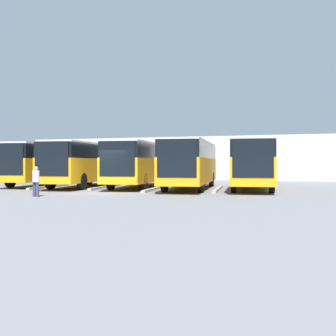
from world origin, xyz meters
name	(u,v)px	position (x,y,z in m)	size (l,w,h in m)	color
ground_plane	(103,193)	(0.00, 0.00, 0.00)	(600.00, 600.00, 0.00)	slate
bus_0	(252,163)	(-7.95, -5.88, 1.78)	(3.88, 11.09, 3.18)	orange
curb_divider_0	(218,189)	(-5.96, -4.28, 0.07)	(0.24, 6.02, 0.15)	#9E9E99
bus_1	(191,163)	(-3.98, -4.92, 1.78)	(3.88, 11.09, 3.18)	orange
curb_divider_1	(154,189)	(-1.99, -3.32, 0.07)	(0.24, 6.02, 0.15)	#9E9E99
bus_2	(140,163)	(0.00, -5.79, 1.78)	(3.88, 11.09, 3.18)	orange
curb_divider_2	(105,187)	(1.99, -4.18, 0.07)	(0.24, 6.02, 0.15)	#9E9E99
bus_3	(86,163)	(3.97, -4.97, 1.78)	(3.88, 11.09, 3.18)	orange
curb_divider_3	(50,187)	(5.96, -3.36, 0.07)	(0.24, 6.02, 0.15)	#9E9E99
bus_4	(47,163)	(7.95, -5.90, 1.78)	(3.88, 11.09, 3.18)	orange
pedestrian	(36,180)	(1.85, 3.88, 0.84)	(0.38, 0.38, 1.57)	#38384C
station_building	(205,158)	(0.00, -25.58, 2.32)	(37.02, 12.35, 4.58)	beige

